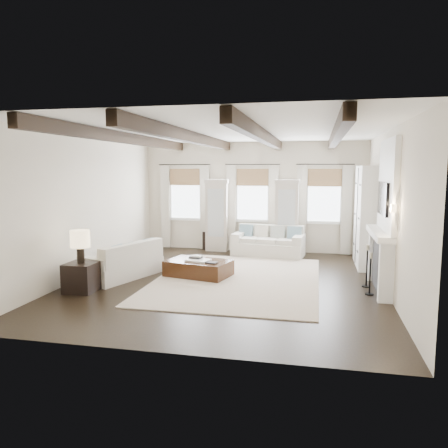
% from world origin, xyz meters
% --- Properties ---
extents(ground, '(7.50, 7.50, 0.00)m').
position_xyz_m(ground, '(0.00, 0.00, 0.00)').
color(ground, black).
rests_on(ground, ground).
extents(room_shell, '(6.54, 7.54, 3.22)m').
position_xyz_m(room_shell, '(0.75, 0.90, 1.89)').
color(room_shell, beige).
rests_on(room_shell, ground).
extents(area_rug, '(3.50, 4.82, 0.02)m').
position_xyz_m(area_rug, '(0.19, 0.25, 0.01)').
color(area_rug, '#C4B19C').
rests_on(area_rug, ground).
extents(sofa_back, '(2.05, 1.12, 0.84)m').
position_xyz_m(sofa_back, '(0.56, 3.11, 0.34)').
color(sofa_back, beige).
rests_on(sofa_back, ground).
extents(sofa_left, '(1.42, 2.05, 0.81)m').
position_xyz_m(sofa_left, '(-2.32, -0.10, 0.33)').
color(sofa_left, beige).
rests_on(sofa_left, ground).
extents(ottoman, '(1.55, 1.16, 0.37)m').
position_xyz_m(ottoman, '(-0.73, 0.36, 0.18)').
color(ottoman, black).
rests_on(ottoman, ground).
extents(tray, '(0.57, 0.48, 0.04)m').
position_xyz_m(tray, '(-0.72, 0.29, 0.39)').
color(tray, white).
rests_on(tray, ottoman).
extents(book_lower, '(0.30, 0.25, 0.04)m').
position_xyz_m(book_lower, '(-0.81, 0.40, 0.43)').
color(book_lower, '#262628').
rests_on(book_lower, tray).
extents(book_upper, '(0.25, 0.21, 0.03)m').
position_xyz_m(book_upper, '(-0.77, 0.39, 0.46)').
color(book_upper, beige).
rests_on(book_upper, book_lower).
extents(book_loose, '(0.27, 0.23, 0.03)m').
position_xyz_m(book_loose, '(-0.37, 0.14, 0.38)').
color(book_loose, '#262628').
rests_on(book_loose, ottoman).
extents(side_table_front, '(0.58, 0.58, 0.58)m').
position_xyz_m(side_table_front, '(-2.67, -1.32, 0.29)').
color(side_table_front, black).
rests_on(side_table_front, ground).
extents(lamp_front, '(0.38, 0.38, 0.65)m').
position_xyz_m(lamp_front, '(-2.67, -1.32, 1.02)').
color(lamp_front, black).
rests_on(lamp_front, side_table_front).
extents(side_table_back, '(0.36, 0.36, 0.54)m').
position_xyz_m(side_table_back, '(-1.31, 3.74, 0.27)').
color(side_table_back, black).
rests_on(side_table_back, ground).
extents(lamp_back, '(0.33, 0.33, 0.56)m').
position_xyz_m(lamp_back, '(-1.31, 3.74, 0.93)').
color(lamp_back, black).
rests_on(lamp_back, side_table_back).
extents(candlestick_near, '(0.17, 0.17, 0.82)m').
position_xyz_m(candlestick_near, '(2.90, -0.34, 0.34)').
color(candlestick_near, black).
rests_on(candlestick_near, ground).
extents(candlestick_far, '(0.18, 0.18, 0.88)m').
position_xyz_m(candlestick_far, '(2.90, 0.23, 0.37)').
color(candlestick_far, black).
rests_on(candlestick_far, ground).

